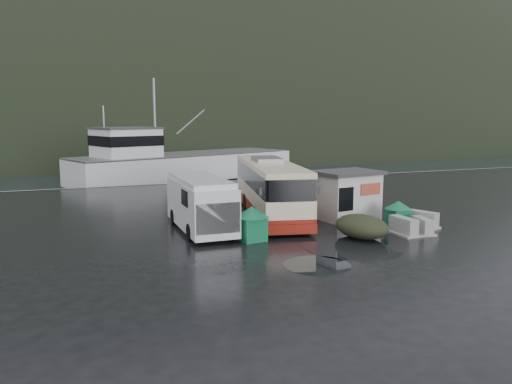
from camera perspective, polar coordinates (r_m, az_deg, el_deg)
name	(u,v)px	position (r m, az deg, el deg)	size (l,w,h in m)	color
ground	(260,234)	(24.73, 0.47, -4.81)	(160.00, 160.00, 0.00)	black
harbor_water	(102,139)	(132.81, -17.19, 5.77)	(300.00, 180.00, 0.02)	black
quay_edge	(176,184)	(43.68, -9.14, 0.96)	(160.00, 0.60, 1.50)	#999993
headland	(103,128)	(273.11, -17.10, 7.05)	(780.00, 540.00, 570.00)	black
coach_bus	(270,215)	(29.54, 1.57, -2.60)	(2.97, 11.82, 3.34)	beige
white_van	(201,230)	(25.63, -6.32, -4.39)	(2.26, 6.57, 2.75)	silver
waste_bin_left	(252,240)	(23.47, -0.49, -5.55)	(1.16, 1.16, 1.62)	#126A42
waste_bin_right	(397,227)	(27.32, 15.84, -3.85)	(1.00, 1.00, 1.39)	#126A42
dome_tent	(361,238)	(24.44, 11.92, -5.17)	(2.06, 2.88, 1.13)	#292D1B
ticket_kiosk	(346,219)	(28.81, 10.28, -3.02)	(3.51, 2.66, 2.74)	silver
jersey_barrier_a	(422,233)	(26.20, 18.46, -4.50)	(0.78, 1.55, 0.78)	#999993
jersey_barrier_b	(422,227)	(27.59, 18.45, -3.85)	(0.85, 1.70, 0.85)	#999993
jersey_barrier_c	(403,235)	(25.64, 16.45, -4.69)	(0.86, 1.72, 0.86)	#999993
fishing_trawler	(183,173)	(51.61, -8.31, 2.14)	(27.09, 5.93, 10.84)	silver
puddles	(352,238)	(24.29, 10.93, -5.21)	(10.84, 11.43, 0.01)	black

